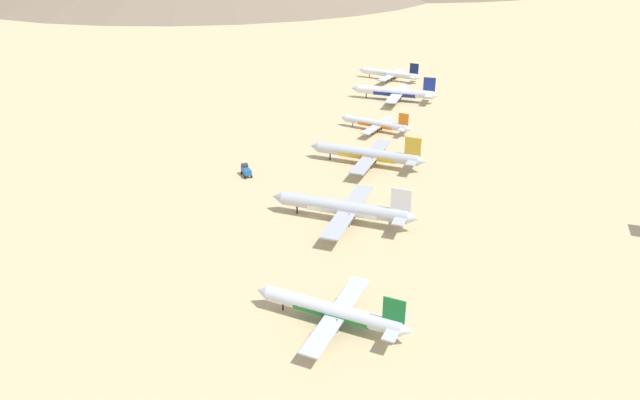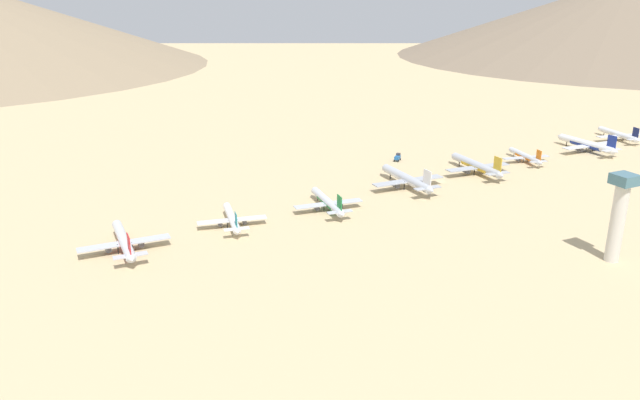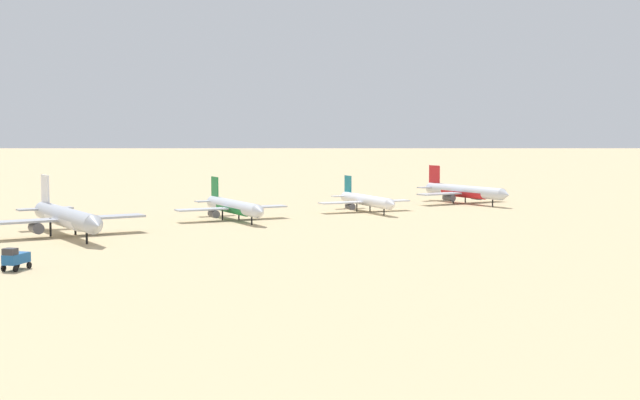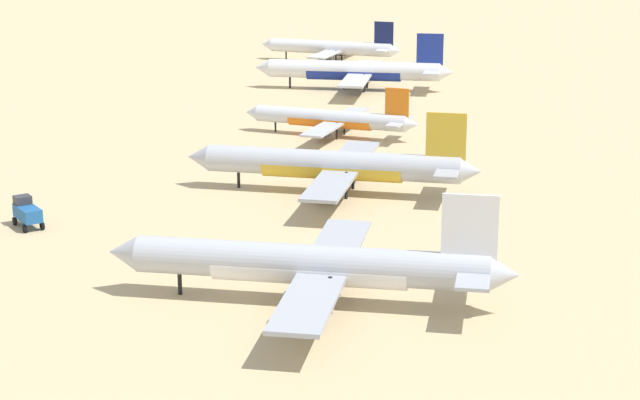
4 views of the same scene
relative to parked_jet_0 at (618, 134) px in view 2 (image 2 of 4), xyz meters
The scene contains 12 objects.
ground_plane 149.38m from the parked_jet_0, 99.10° to the left, with size 1818.46×1818.46×0.00m, color tan.
parked_jet_0 is the anchor object (origin of this frame).
parked_jet_1 40.08m from the parked_jet_0, 106.39° to the left, with size 43.73×35.42×12.64m.
parked_jet_2 86.77m from the parked_jet_0, 99.04° to the left, with size 32.55×26.66×9.43m.
parked_jet_3 124.85m from the parked_jet_0, 99.24° to the left, with size 43.45×35.27×12.54m.
parked_jet_4 169.05m from the parked_jet_0, 98.39° to the left, with size 44.38×35.94×12.83m.
parked_jet_5 216.93m from the parked_jet_0, 99.65° to the left, with size 36.72×29.88×10.58m.
parked_jet_6 258.60m from the parked_jet_0, 98.26° to the left, with size 33.50×27.39×9.68m.
parked_jet_7 301.12m from the parked_jet_0, 98.39° to the left, with size 39.48×31.96×11.42m.
service_truck 147.43m from the parked_jet_0, 83.39° to the left, with size 5.39×5.50×3.90m.
control_tower 192.67m from the parked_jet_0, 129.96° to the left, with size 7.20×7.20×31.12m.
desert_hill_3 509.30m from the parked_jet_0, 49.95° to the right, with size 585.25×585.25×99.39m, color #7A6854.
Camera 2 is at (-233.66, 172.83, 89.91)m, focal length 34.77 mm.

